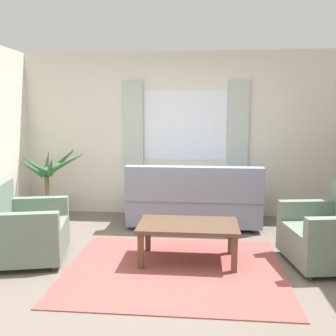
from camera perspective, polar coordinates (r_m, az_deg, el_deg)
ground_plane at (r=4.13m, az=0.96°, el=-15.22°), size 6.24×6.24×0.00m
wall_back at (r=6.04m, az=2.63°, el=5.10°), size 5.32×0.12×2.60m
window_with_curtains at (r=5.95m, az=2.60°, el=6.49°), size 1.98×0.07×1.40m
area_rug at (r=4.12m, az=0.96°, el=-15.15°), size 2.29×1.88×0.01m
couch at (r=5.48m, az=3.96°, el=-5.13°), size 1.90×0.82×0.92m
armchair_left at (r=4.55m, az=-21.35°, el=-8.75°), size 0.99×1.00×0.88m
armchair_right at (r=4.49m, az=23.73°, el=-9.15°), size 0.95×0.96×0.88m
coffee_table at (r=4.20m, az=3.09°, el=-9.20°), size 1.10×0.64×0.44m
potted_plant at (r=6.07m, az=-17.77°, el=-3.48°), size 1.13×1.13×1.14m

